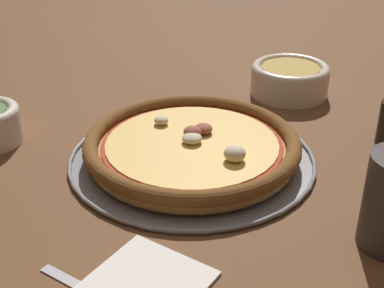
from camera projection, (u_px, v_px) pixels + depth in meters
The scene contains 5 objects.
ground_plane at pixel (192, 160), 0.81m from camera, with size 3.00×3.00×0.00m, color brown.
pizza_tray at pixel (192, 158), 0.81m from camera, with size 0.37×0.37×0.01m.
pizza at pixel (192, 145), 0.80m from camera, with size 0.32×0.32×0.04m.
bowl_near at pixel (290, 78), 1.02m from camera, with size 0.15×0.15×0.06m.
napkin at pixel (145, 283), 0.57m from camera, with size 0.16×0.16×0.01m.
Camera 1 is at (-0.32, -0.62, 0.40)m, focal length 50.00 mm.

